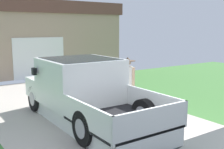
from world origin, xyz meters
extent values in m
cube|color=#BEB3A6|center=(0.00, 4.50, -0.03)|extent=(5.20, 9.00, 0.06)
cube|color=#447C3A|center=(8.60, 4.50, -0.03)|extent=(12.00, 9.00, 0.06)
cube|color=white|center=(-0.18, 2.33, 0.21)|extent=(1.88, 5.03, 0.42)
cube|color=white|center=(-0.17, 2.93, 1.07)|extent=(2.01, 2.04, 1.29)
cube|color=#1E2833|center=(-0.17, 2.93, 1.45)|extent=(1.77, 1.88, 0.54)
cube|color=white|center=(-0.16, 4.39, 0.71)|extent=(2.00, 0.92, 0.59)
cube|color=black|center=(-0.19, 0.87, 0.45)|extent=(2.01, 2.11, 0.06)
cube|color=white|center=(-1.15, 0.88, 0.72)|extent=(0.08, 2.09, 0.59)
cube|color=white|center=(0.78, 0.86, 0.72)|extent=(0.08, 2.09, 0.59)
cube|color=white|center=(-0.20, -0.15, 0.72)|extent=(1.99, 0.08, 0.59)
cube|color=black|center=(-1.26, 3.65, 1.35)|extent=(0.10, 0.18, 0.20)
cylinder|color=black|center=(-1.03, 4.26, 0.40)|extent=(0.27, 0.80, 0.80)
cylinder|color=#9E9EA3|center=(-1.03, 4.26, 0.40)|extent=(0.28, 0.44, 0.44)
cylinder|color=black|center=(0.71, 4.25, 0.40)|extent=(0.27, 0.80, 0.80)
cylinder|color=#9E9EA3|center=(0.71, 4.25, 0.40)|extent=(0.28, 0.44, 0.44)
cylinder|color=black|center=(-1.05, 1.09, 0.40)|extent=(0.27, 0.80, 0.80)
cylinder|color=#9E9EA3|center=(-1.05, 1.09, 0.40)|extent=(0.28, 0.44, 0.44)
cylinder|color=black|center=(0.68, 1.07, 0.40)|extent=(0.27, 0.80, 0.80)
cylinder|color=#9E9EA3|center=(0.68, 1.07, 0.40)|extent=(0.28, 0.44, 0.44)
cylinder|color=#333842|center=(1.22, 2.23, 0.44)|extent=(0.17, 0.17, 0.87)
cylinder|color=#333842|center=(0.98, 2.46, 0.44)|extent=(0.17, 0.17, 0.87)
cylinder|color=silver|center=(1.10, 2.35, 1.15)|extent=(0.29, 0.29, 0.62)
cylinder|color=tan|center=(1.22, 2.23, 1.11)|extent=(0.09, 0.09, 0.63)
cylinder|color=tan|center=(0.98, 2.46, 1.11)|extent=(0.09, 0.09, 0.63)
sphere|color=tan|center=(1.10, 2.35, 1.58)|extent=(0.20, 0.20, 0.20)
cylinder|color=brown|center=(1.10, 2.35, 1.62)|extent=(0.46, 0.46, 0.01)
cone|color=brown|center=(1.10, 2.35, 1.67)|extent=(0.21, 0.21, 0.11)
cube|color=#232328|center=(1.03, 2.00, 0.13)|extent=(0.36, 0.15, 0.25)
torus|color=#232328|center=(1.03, 2.00, 0.30)|extent=(0.33, 0.02, 0.33)
cube|color=tan|center=(2.25, 12.58, 1.67)|extent=(8.11, 5.43, 3.33)
cube|color=brown|center=(2.25, 12.58, 3.67)|extent=(8.43, 5.65, 0.68)
cube|color=white|center=(1.19, 9.84, 1.04)|extent=(2.69, 0.06, 2.09)
camera|label=1|loc=(-3.94, -4.10, 2.58)|focal=45.00mm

